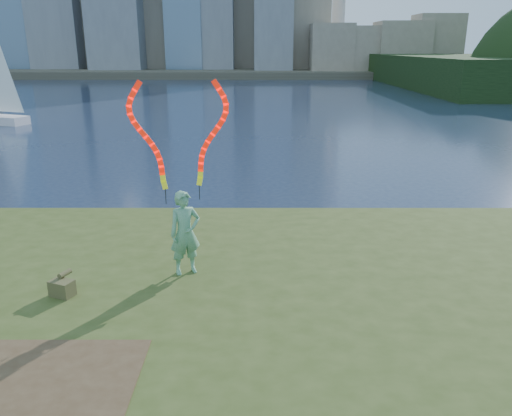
{
  "coord_description": "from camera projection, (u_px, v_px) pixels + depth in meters",
  "views": [
    {
      "loc": [
        1.01,
        -8.36,
        5.11
      ],
      "look_at": [
        1.01,
        1.0,
        2.08
      ],
      "focal_mm": 35.0,
      "sensor_mm": 36.0,
      "label": 1
    }
  ],
  "objects": [
    {
      "name": "ground",
      "position": [
        203.0,
        327.0,
        9.53
      ],
      "size": [
        320.0,
        320.0,
        0.0
      ],
      "primitive_type": "plane",
      "color": "#1A2742",
      "rests_on": "ground"
    },
    {
      "name": "grassy_knoll",
      "position": [
        187.0,
        391.0,
        7.24
      ],
      "size": [
        20.0,
        18.0,
        0.8
      ],
      "color": "#374619",
      "rests_on": "ground"
    },
    {
      "name": "dirt_patch",
      "position": [
        0.0,
        407.0,
        6.24
      ],
      "size": [
        3.2,
        3.0,
        0.02
      ],
      "primitive_type": "cube",
      "color": "#47331E",
      "rests_on": "grassy_knoll"
    },
    {
      "name": "far_shore",
      "position": [
        251.0,
        71.0,
        99.73
      ],
      "size": [
        320.0,
        40.0,
        1.2
      ],
      "primitive_type": "cube",
      "color": "#484334",
      "rests_on": "ground"
    },
    {
      "name": "woman_with_ribbons",
      "position": [
        184.0,
        205.0,
        9.6
      ],
      "size": [
        1.89,
        0.89,
        4.06
      ],
      "rotation": [
        0.0,
        0.0,
        0.43
      ],
      "color": "#197E3D",
      "rests_on": "grassy_knoll"
    },
    {
      "name": "canvas_bag",
      "position": [
        62.0,
        287.0,
        9.03
      ],
      "size": [
        0.49,
        0.55,
        0.39
      ],
      "rotation": [
        0.0,
        0.0,
        -0.38
      ],
      "color": "#4B4327",
      "rests_on": "grassy_knoll"
    }
  ]
}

